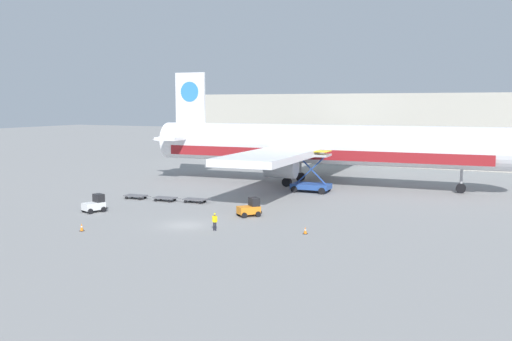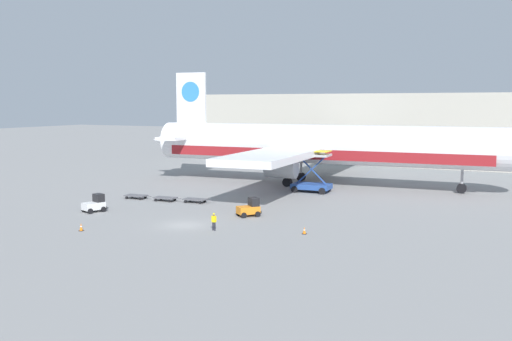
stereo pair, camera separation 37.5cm
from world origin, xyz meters
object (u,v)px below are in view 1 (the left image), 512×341
at_px(scissor_lift_loader, 311,176).
at_px(airplane_main, 316,146).
at_px(baggage_dolly_third, 195,200).
at_px(ground_crew_near, 215,220).
at_px(baggage_dolly_second, 165,198).
at_px(baggage_dolly_lead, 136,196).
at_px(traffic_cone_far, 305,230).
at_px(baggage_tug_foreground, 250,208).
at_px(traffic_cone_near, 82,227).
at_px(baggage_tug_mid, 95,204).

bearing_deg(scissor_lift_loader, airplane_main, 102.03).
relative_size(baggage_dolly_third, ground_crew_near, 2.20).
relative_size(scissor_lift_loader, baggage_dolly_second, 1.52).
xyz_separation_m(baggage_dolly_lead, ground_crew_near, (18.15, -11.46, 0.61)).
distance_m(baggage_dolly_third, traffic_cone_far, 20.70).
relative_size(airplane_main, baggage_tug_foreground, 20.92).
xyz_separation_m(scissor_lift_loader, traffic_cone_near, (-11.39, -32.26, -1.78)).
xyz_separation_m(airplane_main, baggage_tug_mid, (-14.99, -30.98, -4.96)).
distance_m(baggage_dolly_lead, baggage_dolly_second, 4.36).
bearing_deg(traffic_cone_near, airplane_main, 76.25).
xyz_separation_m(baggage_tug_mid, baggage_dolly_lead, (-1.37, 9.12, -0.49)).
xyz_separation_m(baggage_tug_mid, traffic_cone_near, (5.44, -8.06, -0.50)).
bearing_deg(traffic_cone_far, baggage_dolly_second, 157.33).
height_order(ground_crew_near, traffic_cone_near, ground_crew_near).
height_order(baggage_dolly_third, traffic_cone_near, traffic_cone_near).
relative_size(baggage_tug_mid, baggage_dolly_third, 0.74).
bearing_deg(baggage_dolly_lead, traffic_cone_near, -72.54).
xyz_separation_m(baggage_tug_mid, baggage_dolly_second, (2.98, 9.32, -0.49)).
bearing_deg(baggage_tug_foreground, airplane_main, 44.49).
bearing_deg(ground_crew_near, baggage_dolly_second, -37.95).
xyz_separation_m(baggage_tug_foreground, baggage_dolly_second, (-13.76, 3.93, -0.49)).
relative_size(baggage_dolly_lead, traffic_cone_far, 5.51).
xyz_separation_m(scissor_lift_loader, ground_crew_near, (-0.05, -26.54, -1.16)).
xyz_separation_m(baggage_tug_mid, traffic_cone_far, (25.11, 0.08, -0.54)).
height_order(baggage_dolly_lead, ground_crew_near, ground_crew_near).
xyz_separation_m(baggage_dolly_lead, traffic_cone_near, (6.81, -17.18, -0.01)).
bearing_deg(traffic_cone_far, airplane_main, 108.14).
xyz_separation_m(baggage_tug_foreground, ground_crew_near, (0.03, -7.73, 0.12)).
height_order(traffic_cone_near, traffic_cone_far, traffic_cone_near).
xyz_separation_m(baggage_dolly_second, traffic_cone_near, (2.45, -17.38, -0.01)).
bearing_deg(baggage_dolly_third, airplane_main, 64.85).
distance_m(airplane_main, baggage_dolly_lead, 27.84).
bearing_deg(baggage_dolly_lead, traffic_cone_far, -23.01).
distance_m(baggage_tug_mid, baggage_dolly_third, 12.19).
bearing_deg(ground_crew_near, airplane_main, -84.67).
bearing_deg(airplane_main, baggage_dolly_second, -122.17).
distance_m(baggage_tug_mid, baggage_dolly_lead, 9.24).
bearing_deg(baggage_tug_mid, traffic_cone_near, -126.16).
xyz_separation_m(baggage_dolly_third, traffic_cone_near, (-1.50, -18.06, -0.01)).
bearing_deg(baggage_dolly_third, traffic_cone_far, -32.79).
height_order(scissor_lift_loader, ground_crew_near, scissor_lift_loader).
relative_size(scissor_lift_loader, baggage_dolly_third, 1.52).
bearing_deg(traffic_cone_far, traffic_cone_near, -157.52).
distance_m(traffic_cone_near, traffic_cone_far, 21.29).
bearing_deg(traffic_cone_near, baggage_tug_mid, 124.00).
height_order(airplane_main, baggage_tug_mid, airplane_main).
height_order(baggage_dolly_second, baggage_dolly_third, same).
relative_size(scissor_lift_loader, traffic_cone_far, 8.39).
bearing_deg(baggage_dolly_second, scissor_lift_loader, 42.90).
xyz_separation_m(airplane_main, baggage_dolly_lead, (-16.36, -21.85, -5.45)).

